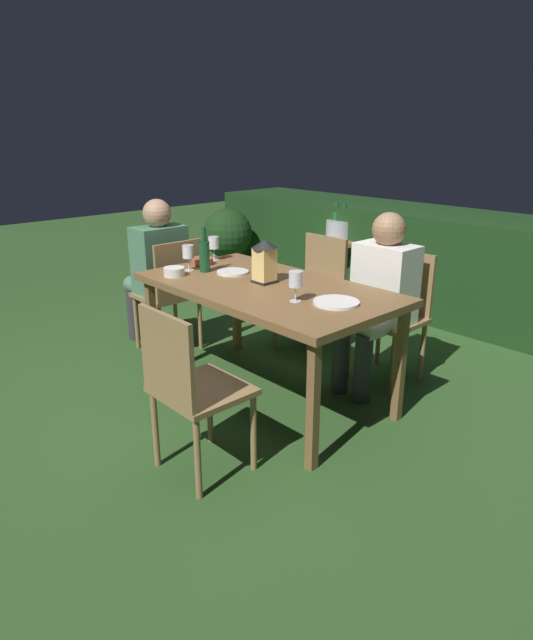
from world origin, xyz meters
TOP-DOWN VIEW (x-y plane):
  - ground_plane at (0.00, 0.00)m, footprint 16.00×16.00m
  - dining_table at (0.00, 0.00)m, footprint 1.61×0.88m
  - chair_side_right_b at (0.36, 0.83)m, footprint 0.42×0.40m
  - person_in_cream at (0.36, 0.63)m, footprint 0.38×0.47m
  - chair_side_left_b at (0.36, -0.83)m, footprint 0.42×0.40m
  - chair_head_near at (-1.05, 0.00)m, footprint 0.40×0.42m
  - person_in_green at (-1.25, 0.00)m, footprint 0.48×0.38m
  - chair_side_right_a at (-0.36, 0.83)m, footprint 0.42×0.40m
  - lantern_centerpiece at (-0.05, 0.03)m, footprint 0.15×0.15m
  - green_bottle_on_table at (-0.51, -0.08)m, footprint 0.07×0.07m
  - wine_glass_a at (0.35, -0.11)m, footprint 0.08×0.08m
  - wine_glass_b at (-0.74, 0.17)m, footprint 0.08×0.08m
  - wine_glass_c at (-0.61, -0.14)m, footprint 0.08×0.08m
  - plate_a at (0.53, 0.02)m, footprint 0.25×0.25m
  - plate_b at (-0.36, 0.03)m, footprint 0.21×0.21m
  - bowl_olives at (-0.69, 0.03)m, footprint 0.15×0.15m
  - bowl_bread at (-0.56, -0.29)m, footprint 0.13×0.13m
  - side_table at (-1.09, 1.96)m, footprint 0.60×0.60m
  - ice_bucket at (-1.09, 1.97)m, footprint 0.26×0.26m
  - hedge_backdrop at (0.00, 2.38)m, footprint 5.65×0.88m
  - potted_plant_by_hedge at (-2.35, 1.59)m, footprint 0.54×0.54m

SIDE VIEW (x-z plane):
  - ground_plane at x=0.00m, z-range 0.00..0.00m
  - side_table at x=-1.09m, z-range 0.11..0.73m
  - hedge_backdrop at x=0.00m, z-range 0.00..0.92m
  - chair_side_right_b at x=0.36m, z-range 0.05..0.92m
  - chair_side_left_b at x=0.36m, z-range 0.05..0.92m
  - chair_head_near at x=-1.05m, z-range 0.05..0.92m
  - chair_side_right_a at x=-0.36m, z-range 0.05..0.92m
  - potted_plant_by_hedge at x=-2.35m, z-range 0.09..0.91m
  - person_in_cream at x=0.36m, z-range 0.06..1.21m
  - person_in_green at x=-1.25m, z-range 0.06..1.21m
  - dining_table at x=0.00m, z-range 0.31..1.06m
  - ice_bucket at x=-1.09m, z-range 0.55..0.89m
  - plate_a at x=0.53m, z-range 0.75..0.76m
  - plate_b at x=-0.36m, z-range 0.75..0.76m
  - bowl_olives at x=-0.69m, z-range 0.75..0.79m
  - bowl_bread at x=-0.56m, z-range 0.75..0.80m
  - green_bottle_on_table at x=-0.51m, z-range 0.71..1.00m
  - wine_glass_a at x=0.35m, z-range 0.78..0.95m
  - wine_glass_b at x=-0.74m, z-range 0.78..0.95m
  - wine_glass_c at x=-0.61m, z-range 0.78..0.95m
  - lantern_centerpiece at x=-0.05m, z-range 0.76..1.03m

